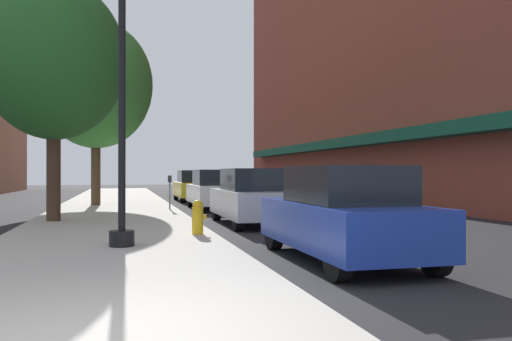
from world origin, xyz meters
name	(u,v)px	position (x,y,z in m)	size (l,w,h in m)	color
ground_plane	(211,208)	(4.00, 18.00, 0.00)	(90.00, 90.00, 0.00)	#232326
sidewalk_slab	(116,207)	(0.00, 19.00, 0.06)	(4.80, 50.00, 0.12)	#B7B2A8
lamppost	(122,87)	(0.27, 5.97, 3.20)	(0.48, 0.48, 5.90)	black
fire_hydrant	(198,217)	(1.97, 7.56, 0.52)	(0.33, 0.26, 0.79)	gold
parking_meter_near	(170,188)	(2.05, 15.80, 0.95)	(0.14, 0.09, 1.31)	slate
tree_near	(96,84)	(-0.84, 19.42, 5.41)	(4.90, 4.90, 8.12)	#4C3823
tree_mid	(54,59)	(-1.68, 11.93, 4.88)	(4.15, 4.15, 7.17)	#422D1E
car_blue	(343,215)	(4.00, 3.96, 0.81)	(1.80, 4.30, 1.66)	black
car_silver	(252,197)	(4.00, 10.51, 0.81)	(1.80, 4.30, 1.66)	black
car_white	(214,190)	(4.00, 17.11, 0.81)	(1.80, 4.30, 1.66)	black
car_yellow	(194,186)	(4.00, 23.51, 0.81)	(1.80, 4.30, 1.66)	black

